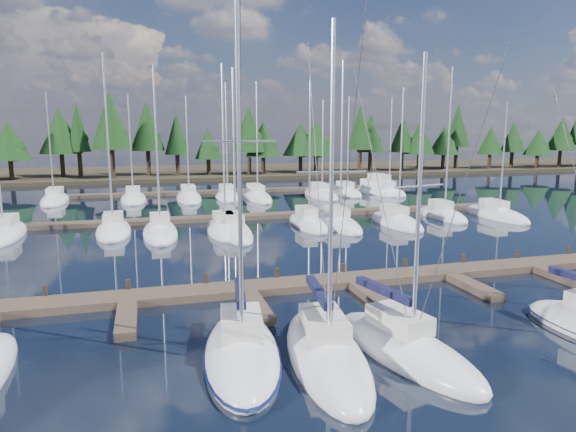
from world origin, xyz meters
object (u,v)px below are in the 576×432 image
object	(u,v)px
motor_yacht_right	(377,190)
main_dock	(354,283)
front_sailboat_3	(404,349)
front_sailboat_1	(242,352)
front_sailboat_2	(326,353)

from	to	relation	value
motor_yacht_right	main_dock	bearing A→B (deg)	-116.95
front_sailboat_3	motor_yacht_right	distance (m)	49.57
front_sailboat_1	front_sailboat_2	distance (m)	3.19
main_dock	front_sailboat_3	bearing A→B (deg)	-100.05
front_sailboat_2	motor_yacht_right	bearing A→B (deg)	62.61
front_sailboat_2	motor_yacht_right	xyz separation A→B (m)	(23.24, 44.86, 0.20)
front_sailboat_1	motor_yacht_right	world-z (taller)	front_sailboat_1
front_sailboat_1	front_sailboat_3	size ratio (longest dim) A/B	1.24
main_dock	motor_yacht_right	distance (m)	41.15
front_sailboat_1	front_sailboat_3	distance (m)	6.26
main_dock	front_sailboat_2	world-z (taller)	front_sailboat_2
front_sailboat_1	motor_yacht_right	bearing A→B (deg)	59.10
front_sailboat_2	motor_yacht_right	distance (m)	50.53
front_sailboat_1	front_sailboat_2	bearing A→B (deg)	-17.15
main_dock	front_sailboat_2	distance (m)	9.38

